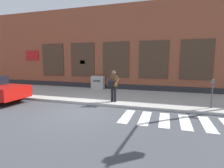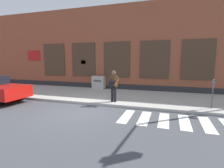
# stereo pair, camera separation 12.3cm
# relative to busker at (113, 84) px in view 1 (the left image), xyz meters

# --- Properties ---
(ground_plane) EXTENTS (160.00, 160.00, 0.00)m
(ground_plane) POSITION_rel_busker_xyz_m (-1.09, -2.01, -1.13)
(ground_plane) COLOR #424449
(sidewalk) EXTENTS (28.00, 4.91, 0.14)m
(sidewalk) POSITION_rel_busker_xyz_m (-1.09, 1.85, -1.06)
(sidewalk) COLOR #ADAAA3
(sidewalk) RESTS_ON ground
(building_backdrop) EXTENTS (28.00, 4.06, 6.76)m
(building_backdrop) POSITION_rel_busker_xyz_m (-1.09, 6.30, 2.24)
(building_backdrop) COLOR brown
(building_backdrop) RESTS_ON ground
(crosswalk) EXTENTS (5.20, 1.90, 0.01)m
(crosswalk) POSITION_rel_busker_xyz_m (3.61, -1.91, -1.13)
(crosswalk) COLOR silver
(crosswalk) RESTS_ON ground
(busker) EXTENTS (0.72, 0.63, 1.75)m
(busker) POSITION_rel_busker_xyz_m (0.00, 0.00, 0.00)
(busker) COLOR black
(busker) RESTS_ON sidewalk
(parking_meter) EXTENTS (0.13, 0.11, 1.44)m
(parking_meter) POSITION_rel_busker_xyz_m (4.97, 0.19, -0.05)
(parking_meter) COLOR #47474C
(parking_meter) RESTS_ON sidewalk
(utility_box) EXTENTS (1.03, 0.55, 1.06)m
(utility_box) POSITION_rel_busker_xyz_m (-2.48, 3.85, -0.46)
(utility_box) COLOR #ADADA8
(utility_box) RESTS_ON sidewalk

